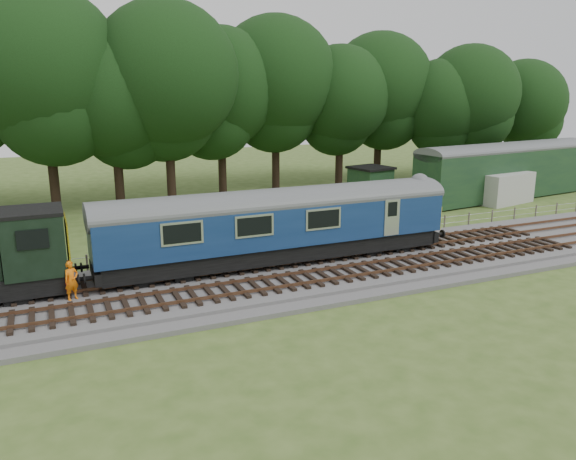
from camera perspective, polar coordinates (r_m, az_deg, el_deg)
name	(u,v)px	position (r m, az deg, el deg)	size (l,w,h in m)	color
ground	(271,280)	(27.16, -1.75, -5.08)	(120.00, 120.00, 0.00)	#3F5A21
ballast	(271,276)	(27.10, -1.75, -4.73)	(70.00, 7.00, 0.35)	#4C4C4F
track_north	(260,264)	(28.27, -2.83, -3.42)	(67.20, 2.40, 0.21)	black
track_south	(284,282)	(25.63, -0.41, -5.28)	(67.20, 2.40, 0.21)	black
fence	(240,255)	(31.18, -4.87, -2.56)	(64.00, 0.12, 1.00)	#6B6054
tree_line	(171,200)	(47.62, -11.78, 3.05)	(70.00, 8.00, 18.00)	black
dmu_railcar	(279,219)	(28.05, -0.97, 1.10)	(18.05, 2.86, 3.88)	black
worker	(71,280)	(25.15, -21.14, -4.79)	(0.62, 0.40, 1.69)	orange
parked_coach	(505,168)	(50.19, 21.21, 5.91)	(18.06, 5.19, 4.55)	#17331F
shed	(370,181)	(48.48, 8.37, 4.93)	(3.63, 3.63, 2.53)	#17331F
caravan	(503,188)	(48.28, 21.02, 4.02)	(4.98, 2.44, 2.44)	#ADACA8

